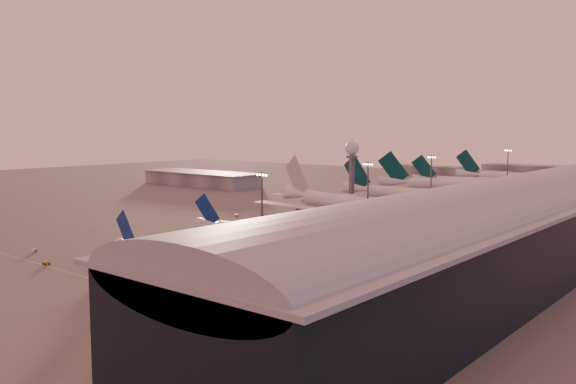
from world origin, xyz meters
The scene contains 26 objects.
ground centered at (0.00, 0.00, 0.00)m, with size 700.00×700.00×0.00m, color #585656.
taxiway_markings centered at (30.00, 56.00, 0.01)m, with size 180.00×185.25×0.02m.
hangar centered at (-120.00, 140.00, 4.32)m, with size 82.00×27.00×8.50m.
radar_tower centered at (5.00, 120.00, 20.95)m, with size 6.40×6.40×31.10m.
mast_a centered at (58.00, 0.00, 13.74)m, with size 3.60×0.56×25.00m.
mast_b centered at (55.00, 55.00, 13.74)m, with size 3.60×0.56×25.00m.
mast_c centered at (50.00, 110.00, 13.74)m, with size 3.60×0.56×25.00m.
mast_d centered at (48.00, 200.00, 13.74)m, with size 3.60×0.56×25.00m.
distant_horizon centered at (2.62, 325.14, 3.89)m, with size 165.00×37.50×9.00m.
narrowbody_near centered at (37.03, -19.09, 2.80)m, with size 35.37×28.10×13.84m.
narrowbody_mid centered at (25.78, 25.03, 2.87)m, with size 36.01×28.51×14.15m.
widebody_white centered at (17.37, 87.32, 4.14)m, with size 65.86×52.01×23.85m.
greentail_a centered at (22.06, 131.66, 4.04)m, with size 62.81×50.47×22.85m.
greentail_b centered at (17.68, 183.56, 4.11)m, with size 61.61×48.92×23.29m.
greentail_c centered at (15.13, 216.73, 3.55)m, with size 53.13×42.18×20.10m.
greentail_d centered at (24.08, 259.29, 3.88)m, with size 60.44×48.76×21.94m.
gsv_truck_a centered at (-5.27, -28.15, 1.11)m, with size 5.72×3.41×2.18m.
gsv_tug_near centered at (12.43, -34.50, 0.48)m, with size 2.13×3.34×0.92m.
gsv_catering_a centered at (48.20, -18.26, 1.86)m, with size 4.95×3.82×3.72m.
gsv_tug_mid centered at (-4.62, 4.18, 0.46)m, with size 3.61×3.34×0.89m.
gsv_truck_b centered at (60.79, 31.72, 1.03)m, with size 5.32×3.69×2.03m.
gsv_truck_c centered at (-9.33, 59.26, 1.16)m, with size 5.26×5.53×2.27m.
gsv_catering_b centered at (64.93, 71.44, 1.97)m, with size 4.85×2.40×3.93m.
gsv_tug_far centered at (15.84, 92.50, 0.49)m, with size 2.80×3.72×0.95m.
gsv_truck_d centered at (-23.99, 119.28, 1.04)m, with size 3.47×5.38×2.04m.
gsv_tug_hangar centered at (49.02, 153.19, 0.58)m, with size 4.18×2.75×1.14m.
Camera 1 is at (162.29, -114.51, 36.37)m, focal length 38.00 mm.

